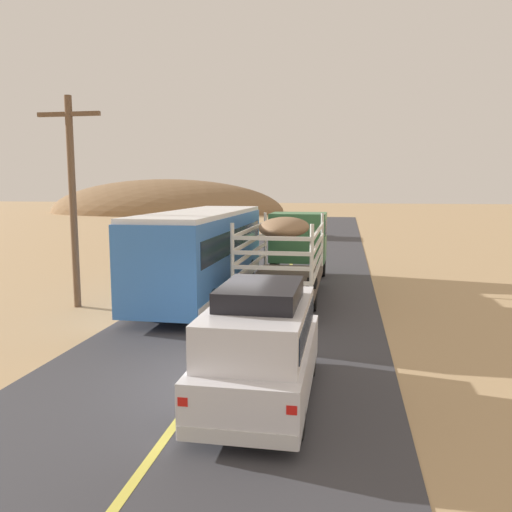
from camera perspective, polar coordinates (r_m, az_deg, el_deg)
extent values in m
plane|color=tan|center=(11.50, -5.04, -13.22)|extent=(240.00, 240.00, 0.00)
cube|color=#38383D|center=(11.50, -5.04, -13.17)|extent=(8.00, 120.00, 0.02)
cube|color=#D8CC4C|center=(11.49, -5.04, -13.12)|extent=(0.16, 117.60, 0.00)
cube|color=silver|center=(10.06, 0.63, -12.09)|extent=(1.90, 4.60, 0.90)
cube|color=silver|center=(9.66, 0.49, -7.64)|extent=(1.75, 3.59, 0.80)
cube|color=#192333|center=(9.65, 0.49, -7.52)|extent=(1.79, 3.22, 0.44)
cube|color=silver|center=(8.18, -2.09, -19.47)|extent=(1.86, 0.20, 0.24)
cube|color=red|center=(8.11, -8.17, -15.81)|extent=(0.16, 0.06, 0.14)
cube|color=red|center=(7.79, 4.04, -16.79)|extent=(0.16, 0.06, 0.14)
cube|color=black|center=(9.57, 0.54, -4.21)|extent=(1.42, 2.07, 0.36)
cylinder|color=black|center=(11.62, -2.25, -10.87)|extent=(0.26, 0.76, 0.76)
cylinder|color=black|center=(11.40, 5.99, -11.28)|extent=(0.26, 0.76, 0.76)
cylinder|color=black|center=(9.05, -6.28, -16.51)|extent=(0.26, 0.76, 0.76)
cylinder|color=black|center=(8.76, 4.56, -17.33)|extent=(0.26, 0.76, 0.76)
cube|color=#3F7F4C|center=(23.56, 4.77, 2.15)|extent=(2.50, 2.20, 2.20)
cube|color=#192333|center=(23.52, 4.78, 3.24)|extent=(2.53, 1.54, 0.70)
cube|color=brown|center=(18.39, 3.15, -2.88)|extent=(2.50, 6.40, 0.24)
cylinder|color=silver|center=(21.46, 1.04, 1.95)|extent=(0.12, 0.12, 2.20)
cylinder|color=silver|center=(21.22, 7.40, 1.82)|extent=(0.12, 0.12, 2.20)
cylinder|color=silver|center=(15.34, -2.66, -0.39)|extent=(0.12, 0.12, 2.20)
cylinder|color=silver|center=(15.00, 6.24, -0.61)|extent=(0.12, 0.12, 2.20)
cube|color=silver|center=(18.48, -0.56, -1.06)|extent=(0.08, 6.30, 0.12)
cube|color=silver|center=(18.19, 6.95, -1.25)|extent=(0.08, 6.30, 0.12)
cube|color=silver|center=(15.21, 1.72, -2.97)|extent=(2.40, 0.08, 0.12)
cube|color=silver|center=(18.42, -0.56, 0.30)|extent=(0.08, 6.30, 0.12)
cube|color=silver|center=(18.13, 6.98, 0.12)|extent=(0.08, 6.30, 0.12)
cube|color=silver|center=(15.14, 1.73, -1.34)|extent=(2.40, 0.08, 0.12)
cube|color=silver|center=(18.37, -0.56, 1.66)|extent=(0.08, 6.30, 0.12)
cube|color=silver|center=(18.08, 7.00, 1.50)|extent=(0.08, 6.30, 0.12)
cube|color=silver|center=(15.07, 1.73, 0.31)|extent=(2.40, 0.08, 0.12)
cube|color=silver|center=(18.33, -0.57, 3.03)|extent=(0.08, 6.30, 0.12)
cube|color=silver|center=(18.04, 7.02, 2.89)|extent=(0.08, 6.30, 0.12)
cube|color=silver|center=(15.02, 1.74, 1.98)|extent=(2.40, 0.08, 0.12)
ellipsoid|color=#8C6B4C|center=(18.13, 3.20, 3.25)|extent=(1.75, 3.84, 0.70)
cylinder|color=black|center=(23.84, 2.13, -0.79)|extent=(0.32, 1.10, 1.10)
cylinder|color=black|center=(23.64, 7.37, -0.92)|extent=(0.32, 1.10, 1.10)
cylinder|color=black|center=(17.35, -0.95, -4.02)|extent=(0.32, 1.10, 1.10)
cylinder|color=black|center=(17.07, 6.27, -4.26)|extent=(0.32, 1.10, 1.10)
cube|color=#3872C6|center=(18.99, -5.94, 0.48)|extent=(2.50, 10.00, 2.70)
cube|color=white|center=(18.86, -6.01, 4.79)|extent=(2.45, 9.80, 0.16)
cube|color=#192333|center=(18.94, -5.96, 1.90)|extent=(2.54, 9.20, 0.80)
cube|color=silver|center=(19.17, -5.90, -2.93)|extent=(2.53, 9.80, 0.36)
cylinder|color=black|center=(22.56, -6.31, -1.45)|extent=(0.30, 1.00, 1.00)
cylinder|color=black|center=(22.04, -0.81, -1.62)|extent=(0.30, 1.00, 1.00)
cylinder|color=black|center=(16.54, -12.69, -4.98)|extent=(0.30, 1.00, 1.00)
cylinder|color=black|center=(15.83, -5.30, -5.39)|extent=(0.30, 1.00, 1.00)
cube|color=#264C8C|center=(42.17, 3.11, 3.10)|extent=(1.90, 4.60, 0.90)
cube|color=#264C8C|center=(41.96, 3.09, 4.24)|extent=(1.75, 3.59, 0.80)
cube|color=#192333|center=(41.96, 3.09, 4.27)|extent=(1.79, 3.22, 0.44)
cube|color=silver|center=(40.00, 2.71, 2.38)|extent=(1.86, 0.20, 0.24)
cube|color=red|center=(40.01, 1.53, 3.12)|extent=(0.16, 0.06, 0.14)
cube|color=red|center=(39.80, 3.89, 3.08)|extent=(0.16, 0.06, 0.14)
cylinder|color=black|center=(43.71, 2.26, 2.88)|extent=(0.26, 0.76, 0.76)
cylinder|color=black|center=(43.51, 4.41, 2.84)|extent=(0.26, 0.76, 0.76)
cylinder|color=black|center=(40.89, 1.72, 2.55)|extent=(0.26, 0.76, 0.76)
cylinder|color=black|center=(40.69, 4.00, 2.50)|extent=(0.26, 0.76, 0.76)
cylinder|color=brown|center=(18.28, -19.81, 5.51)|extent=(0.24, 0.24, 7.08)
cube|color=brown|center=(18.42, -20.24, 14.69)|extent=(2.20, 0.14, 0.14)
ellipsoid|color=olive|center=(83.52, -9.98, 4.82)|extent=(37.98, 25.02, 10.65)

